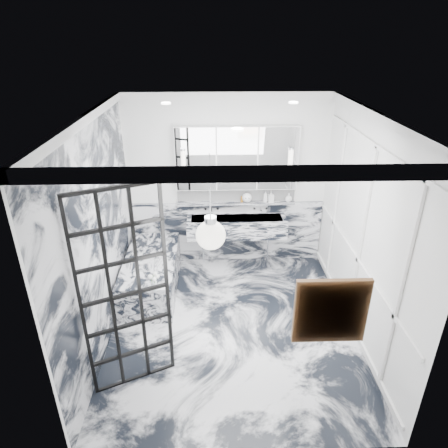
{
  "coord_description": "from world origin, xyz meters",
  "views": [
    {
      "loc": [
        -0.24,
        -4.25,
        3.59
      ],
      "look_at": [
        -0.09,
        0.5,
        1.29
      ],
      "focal_mm": 32.0,
      "sensor_mm": 36.0,
      "label": 1
    }
  ],
  "objects_px": {
    "mirror_cabinet": "(237,158)",
    "bathtub": "(152,274)",
    "trough_sink": "(237,226)",
    "crittall_door": "(126,295)"
  },
  "relations": [
    {
      "from": "mirror_cabinet",
      "to": "bathtub",
      "type": "bearing_deg",
      "value": -147.94
    },
    {
      "from": "mirror_cabinet",
      "to": "bathtub",
      "type": "height_order",
      "value": "mirror_cabinet"
    },
    {
      "from": "trough_sink",
      "to": "mirror_cabinet",
      "type": "distance_m",
      "value": 1.1
    },
    {
      "from": "mirror_cabinet",
      "to": "bathtub",
      "type": "relative_size",
      "value": 1.15
    },
    {
      "from": "trough_sink",
      "to": "bathtub",
      "type": "xyz_separation_m",
      "value": [
        -1.33,
        -0.66,
        -0.45
      ]
    },
    {
      "from": "mirror_cabinet",
      "to": "bathtub",
      "type": "distance_m",
      "value": 2.2
    },
    {
      "from": "crittall_door",
      "to": "bathtub",
      "type": "distance_m",
      "value": 1.98
    },
    {
      "from": "crittall_door",
      "to": "trough_sink",
      "type": "distance_m",
      "value": 2.78
    },
    {
      "from": "trough_sink",
      "to": "bathtub",
      "type": "height_order",
      "value": "trough_sink"
    },
    {
      "from": "trough_sink",
      "to": "mirror_cabinet",
      "type": "xyz_separation_m",
      "value": [
        -0.0,
        0.17,
        1.09
      ]
    }
  ]
}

